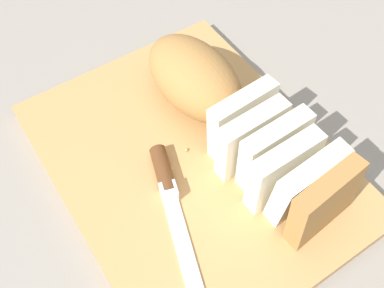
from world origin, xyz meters
TOP-DOWN VIEW (x-y plane):
  - ground_plane at (0.00, 0.00)m, footprint 3.00×3.00m
  - cutting_board at (0.00, 0.00)m, footprint 0.42×0.33m
  - bread_loaf at (-0.01, 0.06)m, footprint 0.32×0.10m
  - bread_knife at (0.04, -0.06)m, footprint 0.26×0.11m
  - crumb_near_knife at (0.09, 0.02)m, footprint 0.01×0.01m
  - crumb_near_loaf at (-0.00, -0.03)m, footprint 0.01×0.01m
  - crumb_stray_left at (-0.01, 0.00)m, footprint 0.00×0.00m
  - crumb_stray_right at (-0.01, 0.03)m, footprint 0.00×0.00m

SIDE VIEW (x-z plane):
  - ground_plane at x=0.00m, z-range 0.00..0.00m
  - cutting_board at x=0.00m, z-range 0.00..0.02m
  - crumb_stray_right at x=-0.01m, z-range 0.02..0.03m
  - crumb_stray_left at x=-0.01m, z-range 0.02..0.03m
  - crumb_near_knife at x=0.09m, z-range 0.02..0.03m
  - crumb_near_loaf at x=0.00m, z-range 0.02..0.03m
  - bread_knife at x=0.04m, z-range 0.02..0.04m
  - bread_loaf at x=-0.01m, z-range 0.02..0.10m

